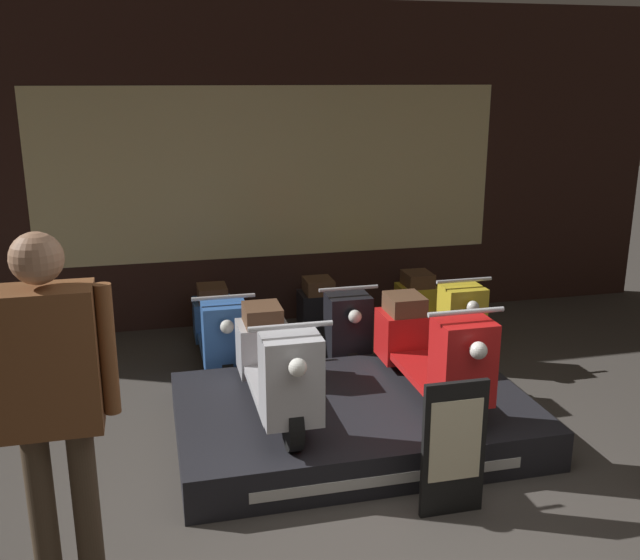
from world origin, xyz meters
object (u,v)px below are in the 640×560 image
at_px(scooter_backrow_1, 332,320).
at_px(scooter_backrow_2, 437,312).
at_px(price_sign_board, 454,448).
at_px(person_left_browsing, 51,386).
at_px(scooter_display_right, 430,350).
at_px(scooter_backrow_0, 219,329).
at_px(scooter_display_left, 275,364).

height_order(scooter_backrow_1, scooter_backrow_2, same).
relative_size(scooter_backrow_2, price_sign_board, 1.82).
bearing_deg(price_sign_board, person_left_browsing, -176.42).
bearing_deg(scooter_display_right, scooter_backrow_2, 65.22).
xyz_separation_m(scooter_display_right, scooter_backrow_2, (0.73, 1.57, -0.28)).
bearing_deg(scooter_backrow_2, scooter_display_right, -114.78).
bearing_deg(scooter_backrow_0, price_sign_board, -67.38).
distance_m(scooter_backrow_0, scooter_backrow_1, 1.03).
xyz_separation_m(scooter_backrow_0, price_sign_board, (1.08, -2.60, 0.09)).
distance_m(scooter_backrow_2, person_left_browsing, 4.20).
bearing_deg(scooter_display_left, person_left_browsing, -137.38).
xyz_separation_m(scooter_display_right, person_left_browsing, (-2.37, -1.16, 0.49)).
bearing_deg(scooter_backrow_2, scooter_backrow_0, 180.00).
xyz_separation_m(scooter_backrow_2, price_sign_board, (-0.99, -2.60, 0.09)).
relative_size(scooter_display_right, scooter_backrow_0, 1.00).
bearing_deg(scooter_backrow_1, scooter_backrow_2, 0.00).
bearing_deg(scooter_backrow_0, scooter_backrow_2, 0.00).
bearing_deg(price_sign_board, scooter_display_right, 75.75).
xyz_separation_m(scooter_backrow_0, scooter_backrow_2, (2.07, 0.00, 0.00)).
relative_size(person_left_browsing, price_sign_board, 2.19).
distance_m(scooter_display_left, price_sign_board, 1.35).
xyz_separation_m(scooter_backrow_2, person_left_browsing, (-3.10, -2.73, 0.77)).
relative_size(scooter_backrow_0, scooter_backrow_2, 1.00).
height_order(scooter_display_right, person_left_browsing, person_left_browsing).
distance_m(scooter_display_left, scooter_backrow_0, 1.62).
bearing_deg(price_sign_board, scooter_backrow_0, 112.62).
bearing_deg(scooter_display_left, scooter_display_right, 0.00).
relative_size(scooter_backrow_2, person_left_browsing, 0.83).
bearing_deg(scooter_backrow_0, scooter_display_left, -81.63).
xyz_separation_m(scooter_display_left, scooter_display_right, (1.11, 0.00, 0.00)).
height_order(scooter_display_left, scooter_backrow_0, scooter_display_left).
height_order(scooter_backrow_2, person_left_browsing, person_left_browsing).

